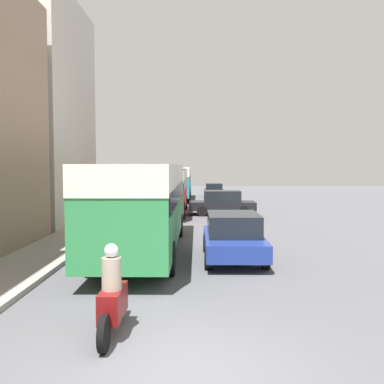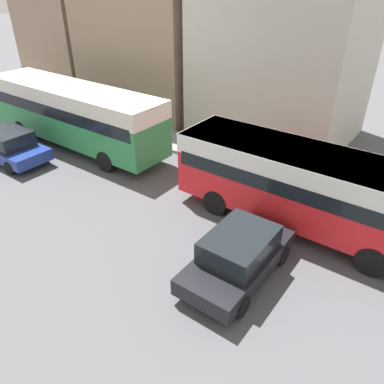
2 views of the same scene
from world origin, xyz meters
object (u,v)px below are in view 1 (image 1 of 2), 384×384
(motorcycle_behind_lead, at_px, (112,298))
(car_far_curb, at_px, (214,190))
(bus_third_in_line, at_px, (176,179))
(car_crossing, at_px, (222,202))
(bus_lead, at_px, (144,196))
(bus_following, at_px, (166,185))
(pedestrian_near_curb, at_px, (138,185))
(car_distant, at_px, (233,236))

(motorcycle_behind_lead, xyz_separation_m, car_far_curb, (3.34, 35.78, 0.03))
(bus_third_in_line, relative_size, motorcycle_behind_lead, 4.56)
(car_crossing, bearing_deg, bus_lead, 163.41)
(car_far_curb, bearing_deg, car_crossing, 89.56)
(bus_lead, xyz_separation_m, bus_following, (-0.09, 12.32, -0.16))
(car_crossing, bearing_deg, car_far_curb, -0.44)
(car_crossing, xyz_separation_m, pedestrian_near_curb, (-7.73, 17.24, 0.29))
(bus_third_in_line, xyz_separation_m, pedestrian_near_curb, (-4.20, 5.32, -0.84))
(car_distant, bearing_deg, motorcycle_behind_lead, -113.55)
(bus_lead, xyz_separation_m, car_far_curb, (3.67, 28.09, -1.35))
(motorcycle_behind_lead, xyz_separation_m, pedestrian_near_curb, (-4.52, 36.82, 0.41))
(bus_third_in_line, bearing_deg, bus_following, -90.49)
(car_far_curb, xyz_separation_m, pedestrian_near_curb, (-7.86, 1.03, 0.37))
(car_distant, bearing_deg, car_far_curb, 88.94)
(bus_lead, relative_size, car_crossing, 2.61)
(car_crossing, relative_size, car_distant, 0.97)
(bus_lead, xyz_separation_m, car_distant, (3.12, -1.28, -1.26))
(bus_third_in_line, bearing_deg, car_crossing, -73.48)
(bus_third_in_line, height_order, pedestrian_near_curb, bus_third_in_line)
(bus_third_in_line, xyz_separation_m, car_far_curb, (3.66, 4.29, -1.21))
(pedestrian_near_curb, bearing_deg, bus_third_in_line, -51.74)
(bus_following, height_order, car_far_curb, bus_following)
(car_crossing, height_order, car_far_curb, car_crossing)
(car_far_curb, height_order, pedestrian_near_curb, pedestrian_near_curb)
(bus_following, height_order, motorcycle_behind_lead, bus_following)
(motorcycle_behind_lead, height_order, car_distant, motorcycle_behind_lead)
(car_crossing, bearing_deg, bus_third_in_line, 16.52)
(bus_third_in_line, height_order, car_far_curb, bus_third_in_line)
(pedestrian_near_curb, bearing_deg, bus_following, -76.30)
(bus_third_in_line, xyz_separation_m, car_distant, (3.12, -25.09, -1.13))
(motorcycle_behind_lead, bearing_deg, car_crossing, 80.68)
(bus_following, xyz_separation_m, car_crossing, (3.63, -0.43, -1.10))
(car_distant, height_order, pedestrian_near_curb, pedestrian_near_curb)
(motorcycle_behind_lead, distance_m, car_far_curb, 35.94)
(bus_lead, distance_m, motorcycle_behind_lead, 7.82)
(car_far_curb, bearing_deg, bus_third_in_line, 49.51)
(pedestrian_near_curb, bearing_deg, motorcycle_behind_lead, -83.00)
(bus_following, height_order, bus_third_in_line, bus_third_in_line)
(bus_lead, distance_m, bus_following, 12.32)
(bus_third_in_line, height_order, car_crossing, bus_third_in_line)
(bus_lead, relative_size, bus_following, 1.19)
(bus_following, height_order, pedestrian_near_curb, bus_following)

